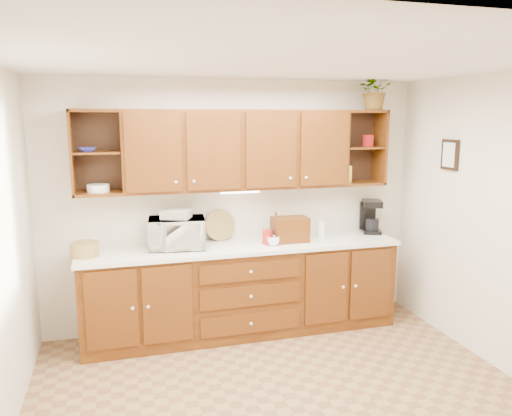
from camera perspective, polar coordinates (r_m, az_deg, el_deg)
floor at (r=4.17m, az=3.82°, el=-21.76°), size 4.00×4.00×0.00m
ceiling at (r=3.56m, az=4.34°, el=16.51°), size 4.00×4.00×0.00m
back_wall at (r=5.29m, az=-2.38°, el=0.38°), size 4.00×0.00×4.00m
base_cabinets at (r=5.23m, az=-1.53°, el=-9.39°), size 3.20×0.60×0.90m
countertop at (r=5.08m, az=-1.53°, el=-4.43°), size 3.24×0.64×0.04m
upper_cabinets at (r=5.07m, az=-1.90°, el=6.69°), size 3.20×0.33×0.80m
undercabinet_light at (r=5.06m, az=-1.83°, el=1.87°), size 0.40×0.05×0.02m
framed_picture at (r=5.30m, az=21.29°, el=5.69°), size 0.03×0.24×0.30m
wicker_basket at (r=4.92m, az=-19.00°, el=-4.49°), size 0.31×0.31×0.13m
microwave at (r=4.97m, az=-9.05°, el=-2.86°), size 0.58×0.43×0.30m
towel_stack at (r=4.93m, az=-9.11°, el=-0.69°), size 0.33×0.29×0.08m
wine_bottle at (r=5.09m, az=-7.75°, el=-2.51°), size 0.10×0.10×0.30m
woven_tray at (r=5.27m, az=-4.13°, el=-3.59°), size 0.34×0.15×0.32m
bread_box at (r=5.18m, az=3.90°, el=-2.46°), size 0.37×0.23×0.26m
mug_tree at (r=5.11m, az=2.29°, el=-3.54°), size 0.27×0.28×0.33m
canister_red at (r=5.09m, az=1.33°, el=-3.34°), size 0.13×0.13×0.14m
canister_white at (r=5.37m, az=7.45°, el=-2.49°), size 0.10×0.10×0.18m
canister_yellow at (r=5.19m, az=5.71°, el=-3.35°), size 0.09×0.09×0.10m
coffee_maker at (r=5.73m, az=12.97°, el=-0.99°), size 0.27×0.31×0.37m
bowl_stack at (r=4.89m, az=-18.74°, el=6.33°), size 0.19×0.19×0.04m
plate_stack at (r=4.94m, az=-17.59°, el=2.18°), size 0.23×0.23×0.07m
pantry_box_yellow at (r=5.49m, az=10.23°, el=3.83°), size 0.11×0.10×0.18m
pantry_box_red at (r=5.57m, az=12.69°, el=7.51°), size 0.10×0.09×0.13m
potted_plant at (r=5.55m, az=13.46°, el=12.99°), size 0.42×0.38×0.42m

